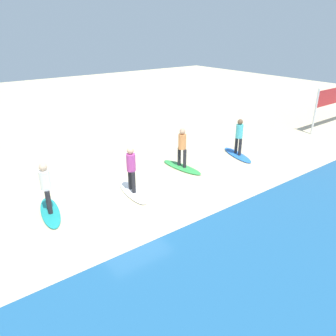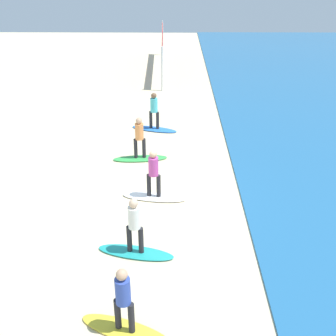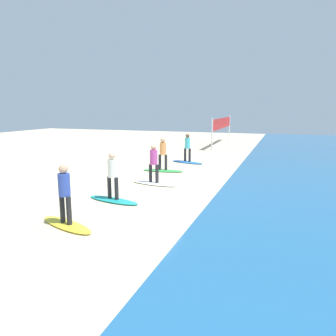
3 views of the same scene
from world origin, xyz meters
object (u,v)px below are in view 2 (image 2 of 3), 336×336
(surfboard_yellow, at_px, (125,330))
(volleyball_net, at_px, (162,43))
(surfboard_blue, at_px, (154,129))
(surfer_green, at_px, (139,135))
(surfer_blue, at_px, (154,108))
(surfboard_green, at_px, (140,158))
(surfer_yellow, at_px, (123,296))
(surfboard_teal, at_px, (136,252))
(surfer_teal, at_px, (134,222))
(surfer_white, at_px, (153,170))
(surfboard_white, at_px, (154,197))

(surfboard_yellow, xyz_separation_m, volleyball_net, (-21.56, 0.27, 1.74))
(surfboard_blue, bearing_deg, surfer_green, -81.68)
(surfboard_blue, relative_size, surfer_green, 1.28)
(surfer_blue, height_order, surfboard_green, surfer_blue)
(surfer_green, distance_m, surfer_yellow, 8.27)
(surfboard_teal, relative_size, surfboard_yellow, 1.00)
(surfer_teal, xyz_separation_m, surfer_yellow, (2.60, -0.01, 0.00))
(surfer_blue, distance_m, surfboard_green, 3.16)
(surfer_white, relative_size, surfboard_yellow, 0.78)
(surfboard_yellow, bearing_deg, surfer_teal, 109.85)
(surfboard_teal, xyz_separation_m, surfer_teal, (-0.00, -0.00, 0.99))
(surfer_blue, xyz_separation_m, surfboard_teal, (8.64, -0.14, -0.99))
(surfer_white, height_order, surfer_yellow, same)
(surfboard_green, bearing_deg, surfboard_teal, -93.41)
(volleyball_net, bearing_deg, surfer_blue, -0.62)
(surfer_blue, bearing_deg, volleyball_net, 179.38)
(volleyball_net, bearing_deg, surfboard_yellow, -0.71)
(surfboard_yellow, bearing_deg, surfboard_white, 106.07)
(surfboard_blue, distance_m, surfboard_white, 5.81)
(surfer_green, height_order, surfboard_teal, surfer_green)
(surfboard_green, height_order, surfer_green, surfer_green)
(surfer_green, bearing_deg, surfer_blue, 171.80)
(surfer_green, height_order, surfer_teal, same)
(surfer_blue, height_order, surfboard_yellow, surfer_blue)
(surfer_yellow, bearing_deg, surfer_blue, 179.21)
(surfer_yellow, bearing_deg, surfboard_white, 175.97)
(volleyball_net, bearing_deg, surfboard_green, -2.33)
(volleyball_net, bearing_deg, surfer_teal, -0.77)
(surfboard_blue, height_order, surfer_teal, surfer_teal)
(surfer_green, bearing_deg, surfboard_blue, 171.80)
(surfer_teal, distance_m, surfer_yellow, 2.60)
(surfboard_white, distance_m, surfer_yellow, 5.54)
(surfboard_white, height_order, surfer_yellow, surfer_yellow)
(surfboard_green, height_order, surfer_yellow, surfer_yellow)
(surfboard_green, bearing_deg, surfer_green, -0.00)
(surfboard_blue, xyz_separation_m, surfer_yellow, (11.24, -0.15, 0.99))
(surfer_white, bearing_deg, volleyball_net, -179.59)
(surfer_blue, relative_size, surfboard_green, 0.78)
(surfboard_blue, height_order, surfboard_green, same)
(surfboard_teal, xyz_separation_m, surfboard_yellow, (2.60, -0.01, 0.00))
(surfboard_white, relative_size, surfer_white, 1.28)
(surfer_teal, xyz_separation_m, surfboard_yellow, (2.60, -0.01, -0.99))
(surfer_blue, xyz_separation_m, surfboard_green, (2.97, -0.43, -0.99))
(surfer_green, bearing_deg, surfer_teal, 2.88)
(surfer_white, bearing_deg, surfer_green, -166.95)
(surfer_green, distance_m, surfboard_white, 3.07)
(surfer_yellow, height_order, volleyball_net, volleyball_net)
(surfboard_green, height_order, surfer_white, surfer_white)
(surfboard_white, distance_m, surfer_teal, 3.03)
(surfboard_teal, height_order, volleyball_net, volleyball_net)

